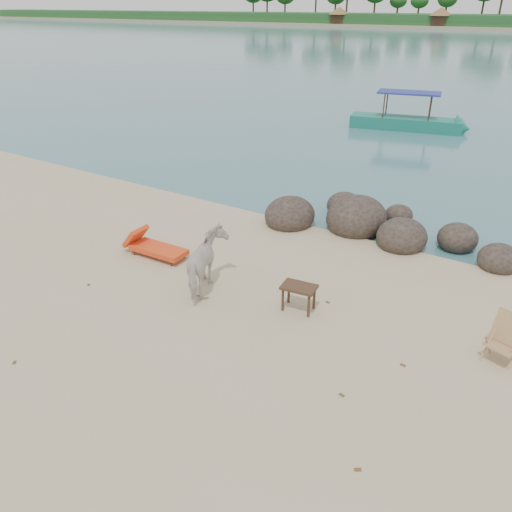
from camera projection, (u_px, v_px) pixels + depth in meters
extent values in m
ellipsoid|color=#2C231D|center=(290.00, 216.00, 13.97)|extent=(1.38, 1.51, 1.03)
ellipsoid|color=#2C231D|center=(356.00, 219.00, 13.66)|extent=(1.63, 1.79, 1.22)
ellipsoid|color=#2C231D|center=(401.00, 238.00, 12.71)|extent=(1.26, 1.39, 0.95)
ellipsoid|color=#2C231D|center=(457.00, 239.00, 12.75)|extent=(1.01, 1.11, 0.75)
ellipsoid|color=#2C231D|center=(499.00, 261.00, 11.70)|extent=(0.98, 1.07, 0.73)
ellipsoid|color=#2C231D|center=(344.00, 206.00, 14.84)|extent=(1.01, 1.11, 0.76)
ellipsoid|color=#2C231D|center=(399.00, 216.00, 14.24)|extent=(0.78, 0.86, 0.59)
imported|color=silver|center=(207.00, 265.00, 10.51)|extent=(1.27, 1.68, 1.29)
plane|color=brown|center=(328.00, 303.00, 10.35)|extent=(0.12, 0.12, 0.00)
plane|color=brown|center=(357.00, 471.00, 6.64)|extent=(0.14, 0.14, 0.00)
plane|color=brown|center=(207.00, 299.00, 10.49)|extent=(0.13, 0.13, 0.00)
plane|color=brown|center=(89.00, 286.00, 10.99)|extent=(0.14, 0.14, 0.00)
plane|color=brown|center=(403.00, 366.00, 8.56)|extent=(0.11, 0.11, 0.00)
plane|color=brown|center=(15.00, 364.00, 8.62)|extent=(0.14, 0.14, 0.00)
plane|color=brown|center=(199.00, 297.00, 10.58)|extent=(0.13, 0.13, 0.00)
plane|color=brown|center=(342.00, 396.00, 7.90)|extent=(0.12, 0.12, 0.00)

